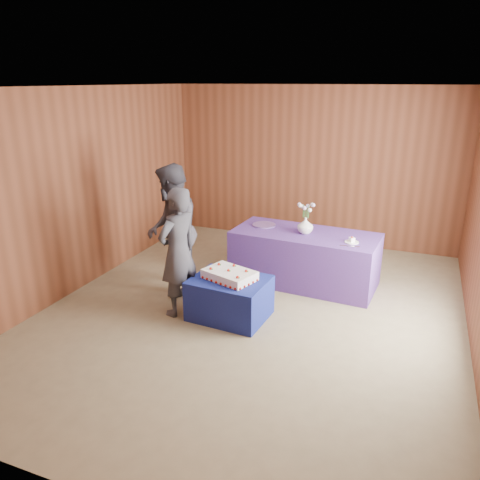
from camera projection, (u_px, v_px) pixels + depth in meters
The scene contains 13 objects.
ground at pixel (252, 312), 5.89m from camera, with size 6.00×6.00×0.00m, color #857A5C.
room_shell at pixel (254, 170), 5.31m from camera, with size 5.04×6.04×2.72m.
cake_table at pixel (230, 298), 5.70m from camera, with size 0.90×0.70×0.50m, color navy.
serving_table at pixel (304, 258), 6.63m from camera, with size 2.00×0.90×0.75m, color #4F3086.
sheet_cake at pixel (230, 275), 5.60m from camera, with size 0.72×0.59×0.14m.
vase at pixel (305, 225), 6.45m from camera, with size 0.22×0.22×0.23m, color white.
flower_spray at pixel (306, 206), 6.37m from camera, with size 0.25×0.25×0.19m.
platter at pixel (264, 225), 6.83m from camera, with size 0.34×0.34×0.02m, color #65468D.
plate at pixel (352, 242), 6.12m from camera, with size 0.18×0.18×0.01m, color white.
cake_slice at pixel (352, 239), 6.11m from camera, with size 0.09×0.09×0.08m.
knife at pixel (350, 246), 5.98m from camera, with size 0.26×0.02×0.00m, color #B8B8BD.
guest_left at pixel (178, 252), 5.63m from camera, with size 0.58×0.38×1.60m, color #363740.
guest_right at pixel (172, 231), 6.17m from camera, with size 0.85×0.67×1.76m, color #373641.
Camera 1 is at (1.79, -4.97, 2.77)m, focal length 35.00 mm.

